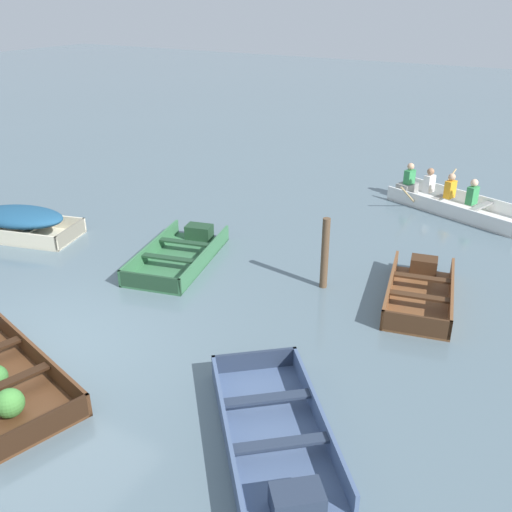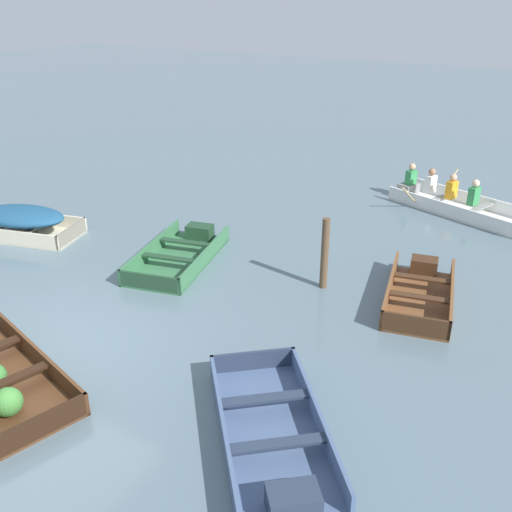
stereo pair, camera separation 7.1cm
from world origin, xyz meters
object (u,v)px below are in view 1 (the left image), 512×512
(skiff_cream_far_moored, at_px, (19,220))
(rowboat_white_with_crew, at_px, (450,201))
(skiff_slate_blue_mid_moored, at_px, (276,436))
(mooring_post, at_px, (325,253))
(skiff_green_near_moored, at_px, (181,254))
(skiff_wooden_brown_outer_moored, at_px, (420,291))

(skiff_cream_far_moored, distance_m, rowboat_white_with_crew, 10.31)
(skiff_slate_blue_mid_moored, bearing_deg, skiff_cream_far_moored, 160.67)
(rowboat_white_with_crew, bearing_deg, skiff_cream_far_moored, -140.20)
(mooring_post, bearing_deg, skiff_cream_far_moored, -170.21)
(skiff_slate_blue_mid_moored, bearing_deg, rowboat_white_with_crew, 90.81)
(skiff_slate_blue_mid_moored, height_order, skiff_cream_far_moored, skiff_cream_far_moored)
(rowboat_white_with_crew, bearing_deg, skiff_green_near_moored, -125.20)
(skiff_green_near_moored, relative_size, skiff_wooden_brown_outer_moored, 1.11)
(skiff_slate_blue_mid_moored, relative_size, mooring_post, 2.11)
(rowboat_white_with_crew, bearing_deg, mooring_post, -100.87)
(skiff_green_near_moored, distance_m, mooring_post, 3.11)
(skiff_slate_blue_mid_moored, height_order, rowboat_white_with_crew, rowboat_white_with_crew)
(skiff_slate_blue_mid_moored, xyz_separation_m, mooring_post, (-1.17, 4.01, 0.57))
(skiff_cream_far_moored, xyz_separation_m, skiff_wooden_brown_outer_moored, (8.55, 1.70, -0.24))
(skiff_slate_blue_mid_moored, distance_m, rowboat_white_with_crew, 9.42)
(rowboat_white_with_crew, bearing_deg, skiff_slate_blue_mid_moored, -89.19)
(skiff_green_near_moored, relative_size, rowboat_white_with_crew, 0.79)
(skiff_wooden_brown_outer_moored, bearing_deg, rowboat_white_with_crew, 97.34)
(skiff_slate_blue_mid_moored, bearing_deg, skiff_green_near_moored, 139.02)
(skiff_green_near_moored, distance_m, skiff_cream_far_moored, 3.95)
(skiff_cream_far_moored, xyz_separation_m, rowboat_white_with_crew, (7.92, 6.60, -0.15))
(rowboat_white_with_crew, height_order, mooring_post, mooring_post)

